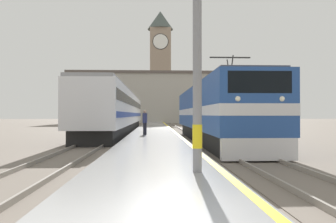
% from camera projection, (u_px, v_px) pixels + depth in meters
% --- Properties ---
extents(ground_plane, '(200.00, 200.00, 0.00)m').
position_uv_depth(ground_plane, '(154.00, 131.00, 33.93)').
color(ground_plane, '#70665B').
extents(platform, '(3.75, 140.00, 0.29)m').
position_uv_depth(platform, '(154.00, 133.00, 28.94)').
color(platform, '#999999').
rests_on(platform, ground).
extents(rail_track_near, '(2.83, 140.00, 0.16)m').
position_uv_depth(rail_track_near, '(196.00, 134.00, 29.10)').
color(rail_track_near, '#70665B').
rests_on(rail_track_near, ground).
extents(rail_track_far, '(2.84, 140.00, 0.16)m').
position_uv_depth(rail_track_far, '(115.00, 134.00, 28.79)').
color(rail_track_far, '#70665B').
rests_on(rail_track_far, ground).
extents(locomotive_train, '(2.92, 18.38, 4.60)m').
position_uv_depth(locomotive_train, '(213.00, 113.00, 20.71)').
color(locomotive_train, black).
rests_on(locomotive_train, ground).
extents(passenger_train, '(2.92, 31.57, 3.90)m').
position_uv_depth(passenger_train, '(119.00, 111.00, 32.43)').
color(passenger_train, black).
rests_on(passenger_train, ground).
extents(catenary_mast, '(2.98, 0.25, 8.19)m').
position_uv_depth(catenary_mast, '(203.00, 7.00, 8.29)').
color(catenary_mast, gray).
rests_on(catenary_mast, platform).
extents(person_on_platform, '(0.34, 0.34, 1.79)m').
position_uv_depth(person_on_platform, '(145.00, 122.00, 23.80)').
color(person_on_platform, '#23232D').
rests_on(person_on_platform, platform).
extents(clock_tower, '(6.16, 6.16, 26.74)m').
position_uv_depth(clock_tower, '(160.00, 62.00, 78.89)').
color(clock_tower, gray).
rests_on(clock_tower, ground).
extents(station_building, '(29.63, 10.31, 10.33)m').
position_uv_depth(station_building, '(143.00, 98.00, 68.24)').
color(station_building, '#A8A399').
rests_on(station_building, ground).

